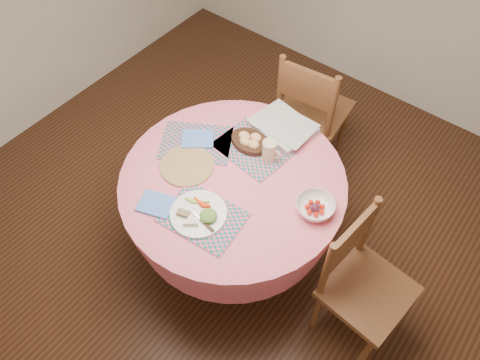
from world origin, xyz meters
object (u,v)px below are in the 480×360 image
object	(u,v)px
chair_back	(311,110)
fruit_bowl	(315,207)
chair_right	(361,282)
dining_table	(233,199)
wicker_trivet	(187,165)
bread_bowl	(250,141)
dinner_plate	(199,214)
latte_mug	(270,151)

from	to	relation	value
chair_back	fruit_bowl	world-z (taller)	chair_back
chair_right	fruit_bowl	distance (m)	0.47
dining_table	wicker_trivet	distance (m)	0.33
dining_table	wicker_trivet	world-z (taller)	wicker_trivet
chair_back	fruit_bowl	bearing A→B (deg)	115.97
bread_bowl	dinner_plate	bearing A→B (deg)	-80.62
dining_table	fruit_bowl	bearing A→B (deg)	12.01
wicker_trivet	fruit_bowl	world-z (taller)	fruit_bowl
bread_bowl	fruit_bowl	bearing A→B (deg)	-16.12
dinner_plate	fruit_bowl	world-z (taller)	fruit_bowl
bread_bowl	wicker_trivet	bearing A→B (deg)	-117.65
dining_table	chair_back	distance (m)	0.95
dining_table	chair_back	xyz separation A→B (m)	(-0.07, 0.94, -0.05)
latte_mug	fruit_bowl	distance (m)	0.41
dining_table	dinner_plate	distance (m)	0.37
bread_bowl	dining_table	bearing A→B (deg)	-73.15
wicker_trivet	fruit_bowl	xyz separation A→B (m)	(0.71, 0.18, 0.02)
dinner_plate	latte_mug	world-z (taller)	latte_mug
chair_right	bread_bowl	size ratio (longest dim) A/B	4.04
wicker_trivet	latte_mug	bearing A→B (deg)	44.63
chair_back	bread_bowl	world-z (taller)	chair_back
dining_table	fruit_bowl	xyz separation A→B (m)	(0.46, 0.10, 0.23)
chair_back	fruit_bowl	size ratio (longest dim) A/B	3.70
bread_bowl	fruit_bowl	xyz separation A→B (m)	(0.54, -0.15, -0.00)
dinner_plate	chair_back	bearing A→B (deg)	93.70
wicker_trivet	fruit_bowl	size ratio (longest dim) A/B	1.14
wicker_trivet	bread_bowl	size ratio (longest dim) A/B	1.30
dining_table	wicker_trivet	bearing A→B (deg)	-161.39
chair_right	chair_back	bearing A→B (deg)	50.63
chair_back	dinner_plate	size ratio (longest dim) A/B	3.33
wicker_trivet	latte_mug	distance (m)	0.46
chair_right	latte_mug	distance (m)	0.85
chair_right	wicker_trivet	world-z (taller)	chair_right
chair_back	bread_bowl	xyz separation A→B (m)	(-0.01, -0.69, 0.28)
chair_right	fruit_bowl	size ratio (longest dim) A/B	3.54
chair_right	dinner_plate	bearing A→B (deg)	118.38
dining_table	chair_back	size ratio (longest dim) A/B	1.28
chair_right	wicker_trivet	bearing A→B (deg)	102.58
chair_back	latte_mug	world-z (taller)	chair_back
fruit_bowl	latte_mug	bearing A→B (deg)	160.35
bread_bowl	latte_mug	bearing A→B (deg)	-6.34
wicker_trivet	fruit_bowl	distance (m)	0.74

